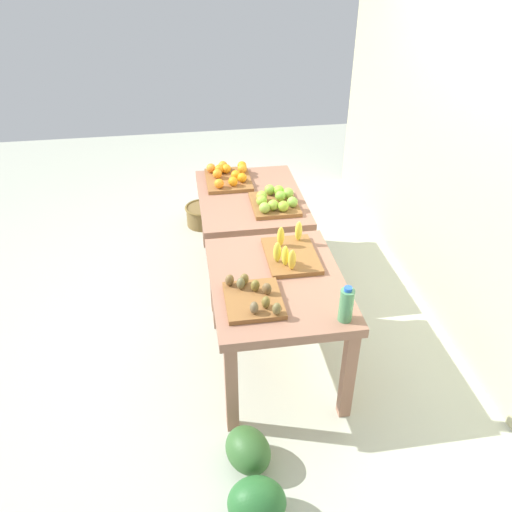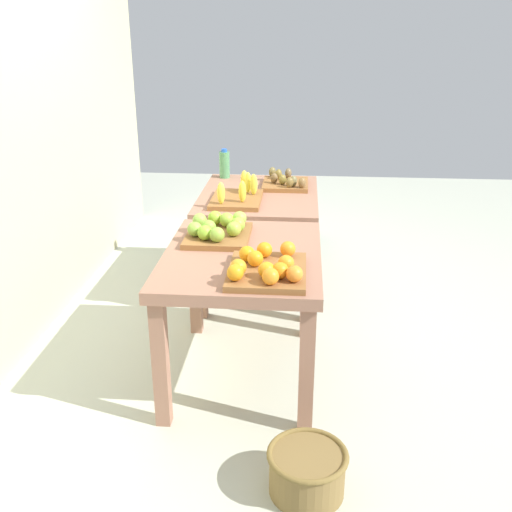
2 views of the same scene
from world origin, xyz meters
TOP-DOWN VIEW (x-y plane):
  - ground_plane at (0.00, 0.00)m, footprint 8.00×8.00m
  - back_wall at (0.00, 1.35)m, footprint 4.40×0.12m
  - display_table_left at (-0.56, 0.00)m, footprint 1.04×0.80m
  - display_table_right at (0.56, 0.00)m, footprint 1.04×0.80m
  - orange_bin at (-0.85, -0.14)m, footprint 0.44×0.36m
  - apple_bin at (-0.35, 0.15)m, footprint 0.40×0.34m
  - banana_crate at (0.35, 0.12)m, footprint 0.44×0.32m
  - kiwi_bin at (0.76, -0.17)m, footprint 0.37×0.32m
  - water_bottle at (0.98, 0.29)m, footprint 0.08×0.08m
  - watermelon_pile at (1.45, -0.28)m, footprint 0.63×0.33m
  - wicker_basket at (-1.42, -0.35)m, footprint 0.34×0.34m

SIDE VIEW (x-z plane):
  - ground_plane at x=0.00m, z-range 0.00..0.00m
  - wicker_basket at x=-1.42m, z-range 0.01..0.20m
  - watermelon_pile at x=1.45m, z-range 0.00..0.25m
  - display_table_left at x=-0.56m, z-range 0.26..0.98m
  - display_table_right at x=0.56m, z-range 0.26..0.98m
  - kiwi_bin at x=0.76m, z-range 0.70..0.80m
  - banana_crate at x=0.35m, z-range 0.67..0.84m
  - orange_bin at x=-0.85m, z-range 0.71..0.82m
  - apple_bin at x=-0.35m, z-range 0.71..0.82m
  - water_bottle at x=0.98m, z-range 0.71..0.93m
  - back_wall at x=0.00m, z-range 0.00..3.00m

